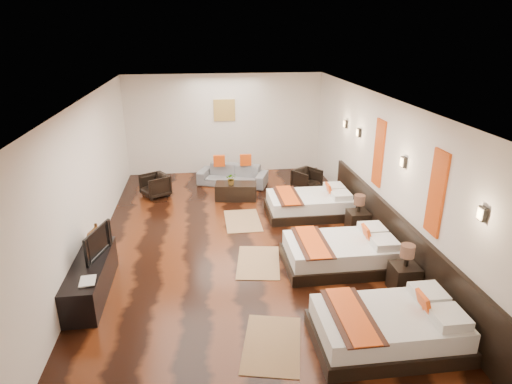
{
  "coord_description": "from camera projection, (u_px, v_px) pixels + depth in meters",
  "views": [
    {
      "loc": [
        -0.67,
        -7.52,
        4.0
      ],
      "look_at": [
        0.3,
        0.05,
        1.1
      ],
      "focal_mm": 30.69,
      "sensor_mm": 36.0,
      "label": 1
    }
  ],
  "objects": [
    {
      "name": "floor",
      "position": [
        241.0,
        247.0,
        8.47
      ],
      "size": [
        5.5,
        9.5,
        0.01
      ],
      "primitive_type": "cube",
      "color": "black",
      "rests_on": "ground"
    },
    {
      "name": "ceiling",
      "position": [
        239.0,
        101.0,
        7.48
      ],
      "size": [
        5.5,
        9.5,
        0.01
      ],
      "primitive_type": "cube",
      "color": "white",
      "rests_on": "floor"
    },
    {
      "name": "back_wall",
      "position": [
        225.0,
        124.0,
        12.38
      ],
      "size": [
        5.5,
        0.01,
        2.8
      ],
      "primitive_type": "cube",
      "color": "silver",
      "rests_on": "floor"
    },
    {
      "name": "left_wall",
      "position": [
        84.0,
        185.0,
        7.65
      ],
      "size": [
        0.01,
        9.5,
        2.8
      ],
      "primitive_type": "cube",
      "color": "silver",
      "rests_on": "floor"
    },
    {
      "name": "right_wall",
      "position": [
        384.0,
        172.0,
        8.3
      ],
      "size": [
        0.01,
        9.5,
        2.8
      ],
      "primitive_type": "cube",
      "color": "silver",
      "rests_on": "floor"
    },
    {
      "name": "headboard_panel",
      "position": [
        394.0,
        236.0,
        7.89
      ],
      "size": [
        0.08,
        6.6,
        0.9
      ],
      "primitive_type": "cube",
      "color": "black",
      "rests_on": "floor"
    },
    {
      "name": "bed_near",
      "position": [
        389.0,
        327.0,
        5.81
      ],
      "size": [
        1.95,
        1.23,
        0.75
      ],
      "color": "black",
      "rests_on": "floor"
    },
    {
      "name": "bed_mid",
      "position": [
        341.0,
        253.0,
        7.73
      ],
      "size": [
        1.95,
        1.23,
        0.74
      ],
      "color": "black",
      "rests_on": "floor"
    },
    {
      "name": "bed_far",
      "position": [
        310.0,
        204.0,
        9.85
      ],
      "size": [
        1.88,
        1.18,
        0.72
      ],
      "color": "black",
      "rests_on": "floor"
    },
    {
      "name": "nightstand_a",
      "position": [
        404.0,
        275.0,
        6.97
      ],
      "size": [
        0.42,
        0.42,
        0.82
      ],
      "color": "black",
      "rests_on": "floor"
    },
    {
      "name": "nightstand_b",
      "position": [
        358.0,
        219.0,
        8.98
      ],
      "size": [
        0.41,
        0.41,
        0.82
      ],
      "color": "black",
      "rests_on": "floor"
    },
    {
      "name": "jute_mat_near",
      "position": [
        272.0,
        344.0,
        5.87
      ],
      "size": [
        1.0,
        1.34,
        0.01
      ],
      "primitive_type": "cube",
      "rotation": [
        0.0,
        0.0,
        -0.22
      ],
      "color": "#99744D",
      "rests_on": "floor"
    },
    {
      "name": "jute_mat_mid",
      "position": [
        258.0,
        262.0,
        7.9
      ],
      "size": [
        0.92,
        1.3,
        0.01
      ],
      "primitive_type": "cube",
      "rotation": [
        0.0,
        0.0,
        -0.15
      ],
      "color": "#99744D",
      "rests_on": "floor"
    },
    {
      "name": "jute_mat_far",
      "position": [
        243.0,
        221.0,
        9.59
      ],
      "size": [
        0.76,
        1.2,
        0.01
      ],
      "primitive_type": "cube",
      "rotation": [
        0.0,
        0.0,
        0.01
      ],
      "color": "#99744D",
      "rests_on": "floor"
    },
    {
      "name": "tv_console",
      "position": [
        91.0,
        278.0,
        6.9
      ],
      "size": [
        0.5,
        1.8,
        0.55
      ],
      "primitive_type": "cube",
      "color": "black",
      "rests_on": "floor"
    },
    {
      "name": "tv",
      "position": [
        93.0,
        242.0,
        6.96
      ],
      "size": [
        0.32,
        0.81,
        0.47
      ],
      "primitive_type": "imported",
      "rotation": [
        0.0,
        0.0,
        1.3
      ],
      "color": "black",
      "rests_on": "tv_console"
    },
    {
      "name": "book",
      "position": [
        79.0,
        282.0,
        6.27
      ],
      "size": [
        0.26,
        0.32,
        0.03
      ],
      "primitive_type": "imported",
      "rotation": [
        0.0,
        0.0,
        0.11
      ],
      "color": "black",
      "rests_on": "tv_console"
    },
    {
      "name": "figurine",
      "position": [
        97.0,
        233.0,
        7.39
      ],
      "size": [
        0.41,
        0.41,
        0.35
      ],
      "primitive_type": "imported",
      "rotation": [
        0.0,
        0.0,
        -0.3
      ],
      "color": "brown",
      "rests_on": "tv_console"
    },
    {
      "name": "sofa",
      "position": [
        233.0,
        175.0,
        11.7
      ],
      "size": [
        1.95,
        1.29,
        0.53
      ],
      "primitive_type": "imported",
      "rotation": [
        0.0,
        0.0,
        -0.35
      ],
      "color": "slate",
      "rests_on": "floor"
    },
    {
      "name": "armchair_left",
      "position": [
        155.0,
        186.0,
        10.89
      ],
      "size": [
        0.84,
        0.84,
        0.56
      ],
      "primitive_type": "imported",
      "rotation": [
        0.0,
        0.0,
        -1.03
      ],
      "color": "black",
      "rests_on": "floor"
    },
    {
      "name": "armchair_right",
      "position": [
        307.0,
        180.0,
        11.31
      ],
      "size": [
        0.84,
        0.84,
        0.56
      ],
      "primitive_type": "imported",
      "rotation": [
        0.0,
        0.0,
        0.6
      ],
      "color": "black",
      "rests_on": "floor"
    },
    {
      "name": "coffee_table",
      "position": [
        236.0,
        191.0,
        10.75
      ],
      "size": [
        1.06,
        0.64,
        0.4
      ],
      "primitive_type": "cube",
      "rotation": [
        0.0,
        0.0,
        -0.14
      ],
      "color": "black",
      "rests_on": "floor"
    },
    {
      "name": "table_plant",
      "position": [
        231.0,
        179.0,
        10.56
      ],
      "size": [
        0.28,
        0.24,
        0.3
      ],
      "primitive_type": "imported",
      "rotation": [
        0.0,
        0.0,
        -0.05
      ],
      "color": "#316421",
      "rests_on": "coffee_table"
    },
    {
      "name": "orange_panel_a",
      "position": [
        437.0,
        193.0,
        6.43
      ],
      "size": [
        0.04,
        0.4,
        1.3
      ],
      "primitive_type": "cube",
      "color": "#D86014",
      "rests_on": "right_wall"
    },
    {
      "name": "orange_panel_b",
      "position": [
        379.0,
        153.0,
        8.47
      ],
      "size": [
        0.04,
        0.4,
        1.3
      ],
      "primitive_type": "cube",
      "color": "#D86014",
      "rests_on": "right_wall"
    },
    {
      "name": "sconce_near",
      "position": [
        482.0,
        214.0,
        5.35
      ],
      "size": [
        0.07,
        0.12,
        0.18
      ],
      "color": "black",
      "rests_on": "right_wall"
    },
    {
      "name": "sconce_mid",
      "position": [
        403.0,
        162.0,
        7.39
      ],
      "size": [
        0.07,
        0.12,
        0.18
      ],
      "color": "black",
      "rests_on": "right_wall"
    },
    {
      "name": "sconce_far",
      "position": [
        359.0,
        133.0,
        9.43
      ],
      "size": [
        0.07,
        0.12,
        0.18
      ],
      "color": "black",
      "rests_on": "right_wall"
    },
    {
      "name": "sconce_lounge",
      "position": [
        345.0,
        124.0,
        10.27
      ],
      "size": [
        0.07,
        0.12,
        0.18
      ],
      "color": "black",
      "rests_on": "right_wall"
    },
    {
      "name": "gold_artwork",
      "position": [
        224.0,
        110.0,
        12.22
      ],
      "size": [
        0.6,
        0.04,
        0.6
      ],
      "primitive_type": "cube",
      "color": "#AD873F",
      "rests_on": "back_wall"
    }
  ]
}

